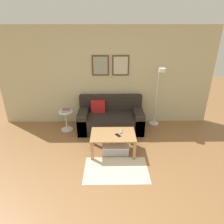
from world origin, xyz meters
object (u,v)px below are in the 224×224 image
Objects in this scene: couch at (111,118)px; remote_control at (121,132)px; coffee_table at (113,137)px; storage_bin at (115,147)px; cell_phone at (118,135)px; book_stack at (66,110)px; floor_lamp at (158,92)px; side_table at (66,119)px.

remote_control is at bearing -77.40° from couch.
coffee_table is 0.27m from storage_bin.
book_stack is at bearing 107.29° from cell_phone.
coffee_table is at bearing 118.47° from cell_phone.
coffee_table is 0.58× the size of floor_lamp.
book_stack reaches higher than side_table.
couch reaches higher than side_table.
couch is 1.16m from book_stack.
cell_phone is (1.27, -1.06, -0.11)m from book_stack.
coffee_table is 3.75× the size of book_stack.
book_stack is 1.79× the size of cell_phone.
coffee_table is at bearing -135.15° from floor_lamp.
coffee_table is 1.64× the size of storage_bin.
floor_lamp is (1.11, 1.15, 0.88)m from storage_bin.
floor_lamp is (1.21, 0.11, 0.69)m from couch.
storage_bin is at bearing -39.11° from book_stack.
storage_bin is 1.83m from floor_lamp.
book_stack reaches higher than remote_control.
floor_lamp reaches higher than storage_bin.
storage_bin is 0.36× the size of floor_lamp.
floor_lamp is at bearing 4.08° from side_table.
coffee_table is 1.55m from side_table.
couch is at bearing 64.58° from cell_phone.
cell_phone is (1.29, -1.05, 0.13)m from side_table.
book_stack is at bearing -177.89° from couch.
remote_control is 1.07× the size of cell_phone.
couch is 11.76× the size of cell_phone.
cell_phone reaches higher than storage_bin.
remote_control is (1.34, -0.92, -0.10)m from book_stack.
storage_bin is 4.10× the size of cell_phone.
cell_phone is at bearing -131.26° from floor_lamp.
floor_lamp reaches higher than couch.
cell_phone is at bearing -110.85° from remote_control.
coffee_table is 1.79× the size of side_table.
cell_phone is at bearing -53.76° from storage_bin.
couch is at bearing 108.45° from remote_control.
coffee_table is at bearing -39.73° from side_table.
floor_lamp reaches higher than remote_control.
remote_control reaches higher than coffee_table.
remote_control is (-1.00, -1.08, -0.53)m from floor_lamp.
floor_lamp is at bearing 53.05° from remote_control.
coffee_table is 0.21m from remote_control.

